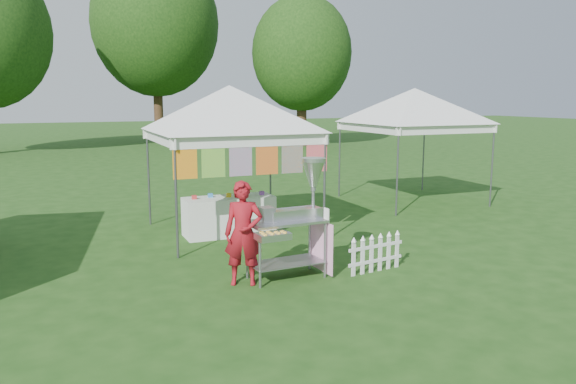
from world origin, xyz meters
name	(u,v)px	position (x,y,z in m)	size (l,w,h in m)	color
ground	(302,283)	(0.00, 0.00, 0.00)	(120.00, 120.00, 0.00)	#1D4413
canopy_main	(229,86)	(0.00, 3.49, 2.99)	(4.24, 4.24, 3.45)	#59595E
canopy_right	(415,88)	(5.50, 5.00, 2.99)	(4.24, 4.24, 3.45)	#59595E
tree_mid	(155,24)	(3.00, 28.00, 7.14)	(7.60, 7.60, 11.52)	#3C2716
tree_right	(302,53)	(10.00, 22.00, 5.18)	(5.60, 5.60, 8.42)	#3C2716
donut_cart	(298,208)	(0.08, 0.34, 1.08)	(1.32, 0.97, 1.84)	gray
vendor	(243,233)	(-0.80, 0.32, 0.78)	(0.57, 0.37, 1.56)	maroon
picket_fence	(376,254)	(1.33, 0.07, 0.29)	(1.07, 0.18, 0.56)	white
display_table	(229,216)	(-0.10, 3.35, 0.39)	(1.80, 0.70, 0.78)	white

